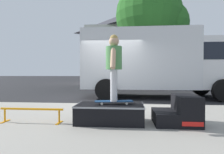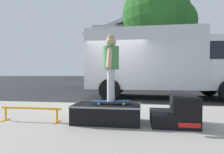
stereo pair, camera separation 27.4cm
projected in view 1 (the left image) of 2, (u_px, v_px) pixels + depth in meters
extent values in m
plane|color=black|center=(109.00, 105.00, 6.60)|extent=(140.00, 140.00, 0.00)
cube|color=gray|center=(93.00, 127.00, 3.61)|extent=(50.00, 5.00, 0.12)
cube|color=black|center=(110.00, 113.00, 3.76)|extent=(1.35, 0.73, 0.37)
cube|color=gray|center=(110.00, 105.00, 3.76)|extent=(1.37, 0.75, 0.03)
cube|color=black|center=(164.00, 117.00, 3.67)|extent=(0.42, 0.75, 0.26)
cube|color=black|center=(186.00, 110.00, 3.63)|extent=(0.42, 0.75, 0.57)
cube|color=red|center=(193.00, 124.00, 3.25)|extent=(0.37, 0.01, 0.08)
cylinder|color=orange|center=(32.00, 109.00, 3.75)|extent=(1.32, 0.04, 0.04)
cylinder|color=orange|center=(5.00, 115.00, 3.81)|extent=(0.04, 0.04, 0.28)
cube|color=orange|center=(5.00, 121.00, 3.81)|extent=(0.06, 0.28, 0.01)
cylinder|color=orange|center=(59.00, 116.00, 3.71)|extent=(0.04, 0.04, 0.28)
cube|color=orange|center=(59.00, 123.00, 3.71)|extent=(0.06, 0.28, 0.01)
cube|color=navy|center=(114.00, 101.00, 3.76)|extent=(0.80, 0.32, 0.02)
cylinder|color=silver|center=(125.00, 102.00, 3.87)|extent=(0.06, 0.04, 0.05)
cylinder|color=silver|center=(127.00, 103.00, 3.69)|extent=(0.06, 0.04, 0.05)
cylinder|color=silver|center=(102.00, 102.00, 3.83)|extent=(0.06, 0.04, 0.05)
cylinder|color=silver|center=(102.00, 104.00, 3.65)|extent=(0.06, 0.04, 0.05)
cylinder|color=silver|center=(114.00, 85.00, 3.84)|extent=(0.13, 0.13, 0.64)
cylinder|color=silver|center=(114.00, 85.00, 3.67)|extent=(0.13, 0.13, 0.64)
cylinder|color=#4C8C4C|center=(114.00, 58.00, 3.74)|extent=(0.33, 0.33, 0.47)
cylinder|color=tan|center=(115.00, 59.00, 3.95)|extent=(0.10, 0.28, 0.44)
cylinder|color=tan|center=(113.00, 58.00, 3.54)|extent=(0.10, 0.28, 0.44)
sphere|color=tan|center=(114.00, 42.00, 3.74)|extent=(0.21, 0.21, 0.21)
sphere|color=tan|center=(114.00, 39.00, 3.74)|extent=(0.17, 0.17, 0.17)
cube|color=silver|center=(138.00, 60.00, 8.66)|extent=(5.00, 2.35, 2.60)
cube|color=white|center=(215.00, 64.00, 8.36)|extent=(1.90, 2.16, 2.20)
cube|color=black|center=(215.00, 53.00, 8.35)|extent=(1.92, 2.19, 0.70)
cylinder|color=black|center=(201.00, 86.00, 9.57)|extent=(0.90, 0.28, 0.90)
cylinder|color=black|center=(224.00, 91.00, 7.23)|extent=(0.90, 0.28, 0.90)
cylinder|color=black|center=(111.00, 86.00, 9.97)|extent=(0.90, 0.28, 0.90)
cylinder|color=black|center=(106.00, 90.00, 7.63)|extent=(0.90, 0.28, 0.90)
cylinder|color=brown|center=(148.00, 63.00, 12.83)|extent=(0.56, 0.56, 3.69)
sphere|color=#286623|center=(148.00, 15.00, 12.76)|extent=(4.56, 4.56, 4.56)
sphere|color=#286623|center=(167.00, 23.00, 12.66)|extent=(2.96, 2.96, 2.96)
cube|color=silver|center=(129.00, 58.00, 21.74)|extent=(9.00, 7.50, 6.00)
cube|color=#B2ADA3|center=(129.00, 71.00, 17.79)|extent=(9.00, 0.50, 2.80)
pyramid|color=#38383F|center=(129.00, 22.00, 21.66)|extent=(9.54, 7.95, 2.40)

